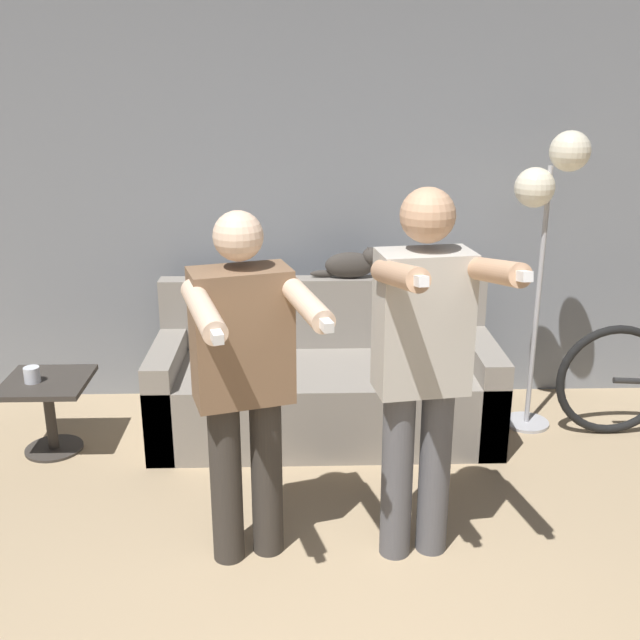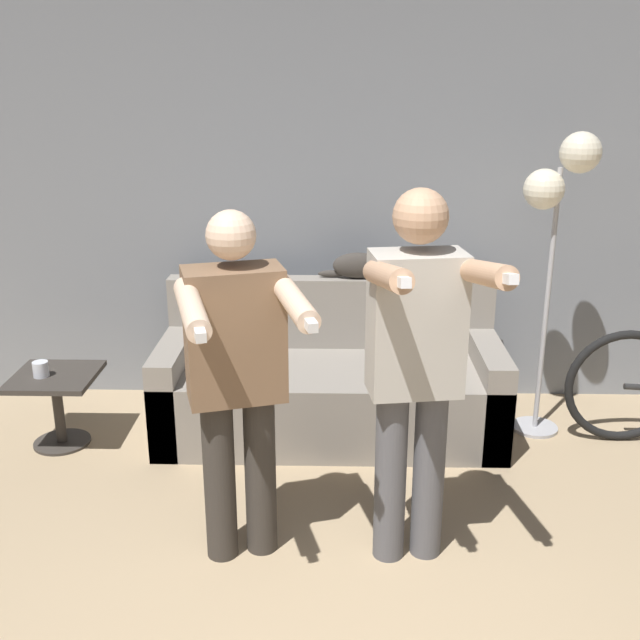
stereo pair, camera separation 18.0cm
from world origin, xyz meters
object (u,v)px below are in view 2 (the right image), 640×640
Objects in this scene: couch at (330,387)px; floor_lamp at (559,195)px; side_table at (57,394)px; cup at (41,369)px; person_left at (237,370)px; cat at (361,264)px; person_right at (416,359)px.

floor_lamp reaches higher than couch.
floor_lamp is 3.07m from side_table.
cup is at bearing -171.56° from couch.
couch is 1.60m from side_table.
person_left is at bearing -142.06° from floor_lamp.
person_left reaches higher than cat.
floor_lamp is at bearing 5.50° from cup.
cup is (-1.83, -0.54, -0.49)m from cat.
cup is (-2.91, -0.28, -0.95)m from floor_lamp.
couch is 1.44m from person_left.
couch is at bearing -178.36° from floor_lamp.
couch is 1.28× the size of person_left.
person_right reaches higher than cup.
floor_lamp is at bearing 21.48° from person_left.
cat is at bearing 53.56° from person_left.
cat is (-0.18, 1.55, 0.01)m from person_right.
floor_lamp is (1.65, 1.29, 0.54)m from person_left.
person_right is 2.30m from cup.
couch is 4.69× the size of cat.
floor_lamp is at bearing 1.64° from couch.
couch is at bearing 98.08° from person_right.
side_table is (-2.85, -0.25, -1.12)m from floor_lamp.
person_right is 1.56m from cat.
person_left is 2.16m from floor_lamp.
person_left is 1.65m from cat.
couch is 1.47m from person_right.
person_left is 0.95× the size of person_right.
side_table is (-1.76, -0.51, -0.65)m from cat.
person_left is at bearing -38.56° from cup.
person_left is at bearing -106.98° from couch.
person_right reaches higher than person_left.
person_left is (-0.38, -1.25, 0.61)m from couch.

